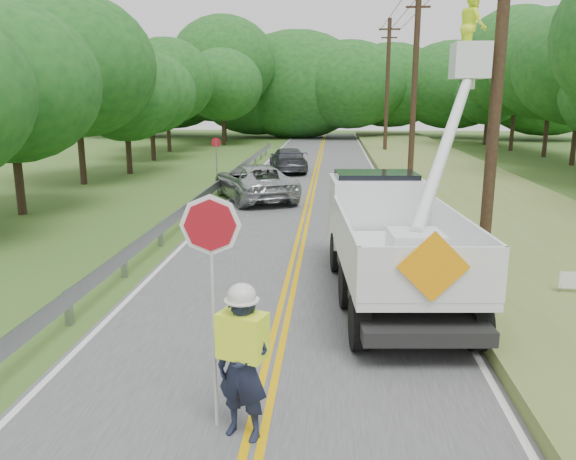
{
  "coord_description": "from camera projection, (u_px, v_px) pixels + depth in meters",
  "views": [
    {
      "loc": [
        0.93,
        -5.97,
        4.33
      ],
      "look_at": [
        0.0,
        6.0,
        1.5
      ],
      "focal_mm": 35.46,
      "sensor_mm": 36.0,
      "label": 1
    }
  ],
  "objects": [
    {
      "name": "road",
      "position": [
        305.0,
        220.0,
        20.44
      ],
      "size": [
        7.2,
        96.0,
        0.03
      ],
      "color": "#474649",
      "rests_on": "ground"
    },
    {
      "name": "guardrail",
      "position": [
        201.0,
        199.0,
        21.5
      ],
      "size": [
        0.18,
        48.0,
        0.77
      ],
      "color": "gray",
      "rests_on": "ground"
    },
    {
      "name": "utility_poles",
      "position": [
        440.0,
        71.0,
        21.78
      ],
      "size": [
        1.6,
        43.3,
        10.0
      ],
      "color": "black",
      "rests_on": "ground"
    },
    {
      "name": "tall_grass_verge",
      "position": [
        508.0,
        219.0,
        19.87
      ],
      "size": [
        7.0,
        96.0,
        0.3
      ],
      "primitive_type": "cube",
      "color": "olive",
      "rests_on": "ground"
    },
    {
      "name": "treeline_left",
      "position": [
        159.0,
        73.0,
        37.2
      ],
      "size": [
        11.22,
        58.21,
        11.94
      ],
      "color": "#332319",
      "rests_on": "ground"
    },
    {
      "name": "treeline_horizon",
      "position": [
        320.0,
        85.0,
        60.11
      ],
      "size": [
        56.4,
        13.66,
        11.35
      ],
      "color": "#16471B",
      "rests_on": "ground"
    },
    {
      "name": "flagger",
      "position": [
        242.0,
        356.0,
        7.16
      ],
      "size": [
        1.2,
        0.67,
        3.15
      ],
      "color": "#191E33",
      "rests_on": "road"
    },
    {
      "name": "bucket_truck",
      "position": [
        393.0,
        219.0,
        13.21
      ],
      "size": [
        3.87,
        7.12,
        6.8
      ],
      "color": "black",
      "rests_on": "road"
    },
    {
      "name": "suv_silver",
      "position": [
        254.0,
        182.0,
        24.23
      ],
      "size": [
        4.53,
        5.99,
        1.51
      ],
      "primitive_type": "imported",
      "rotation": [
        0.0,
        0.0,
        3.57
      ],
      "color": "#A1A5A8",
      "rests_on": "road"
    },
    {
      "name": "suv_darkgrey",
      "position": [
        288.0,
        160.0,
        33.21
      ],
      "size": [
        2.77,
        5.06,
        1.39
      ],
      "primitive_type": "imported",
      "rotation": [
        0.0,
        0.0,
        3.32
      ],
      "color": "#3A3D43",
      "rests_on": "road"
    },
    {
      "name": "stop_sign_permanent",
      "position": [
        216.0,
        154.0,
        28.16
      ],
      "size": [
        0.44,
        0.29,
        2.36
      ],
      "color": "gray",
      "rests_on": "ground"
    },
    {
      "name": "yard_sign",
      "position": [
        571.0,
        282.0,
        11.93
      ],
      "size": [
        0.52,
        0.04,
        0.75
      ],
      "color": "white",
      "rests_on": "ground"
    }
  ]
}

